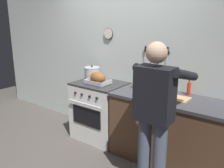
# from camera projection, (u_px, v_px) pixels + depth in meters

# --- Properties ---
(wall_back) EXTENTS (6.00, 0.13, 2.60)m
(wall_back) POSITION_uv_depth(u_px,v_px,m) (125.00, 55.00, 3.86)
(wall_back) COLOR silver
(wall_back) RESTS_ON ground
(counter_block) EXTENTS (2.03, 0.65, 0.90)m
(counter_block) POSITION_uv_depth(u_px,v_px,m) (189.00, 135.00, 3.10)
(counter_block) COLOR brown
(counter_block) RESTS_ON ground
(stove) EXTENTS (0.76, 0.67, 0.90)m
(stove) POSITION_uv_depth(u_px,v_px,m) (100.00, 110.00, 3.93)
(stove) COLOR white
(stove) RESTS_ON ground
(person_cook) EXTENTS (0.51, 0.63, 1.66)m
(person_cook) POSITION_uv_depth(u_px,v_px,m) (155.00, 111.00, 2.55)
(person_cook) COLOR #4C566B
(person_cook) RESTS_ON ground
(roasting_pan) EXTENTS (0.35, 0.26, 0.19)m
(roasting_pan) POSITION_uv_depth(u_px,v_px,m) (98.00, 78.00, 3.73)
(roasting_pan) COLOR #B7B7BC
(roasting_pan) RESTS_ON stove
(stock_pot) EXTENTS (0.24, 0.24, 0.24)m
(stock_pot) POSITION_uv_depth(u_px,v_px,m) (92.00, 74.00, 3.95)
(stock_pot) COLOR #B7B7BC
(stock_pot) RESTS_ON stove
(cutting_board) EXTENTS (0.36, 0.24, 0.02)m
(cutting_board) POSITION_uv_depth(u_px,v_px,m) (174.00, 98.00, 3.09)
(cutting_board) COLOR tan
(cutting_board) RESTS_ON counter_block
(bottle_vinegar) EXTENTS (0.06, 0.06, 0.24)m
(bottle_vinegar) POSITION_uv_depth(u_px,v_px,m) (165.00, 87.00, 3.22)
(bottle_vinegar) COLOR #997F4C
(bottle_vinegar) RESTS_ON counter_block
(bottle_olive_oil) EXTENTS (0.07, 0.07, 0.26)m
(bottle_olive_oil) POSITION_uv_depth(u_px,v_px,m) (175.00, 88.00, 3.17)
(bottle_olive_oil) COLOR #385623
(bottle_olive_oil) RESTS_ON counter_block
(bottle_soy_sauce) EXTENTS (0.06, 0.06, 0.22)m
(bottle_soy_sauce) POSITION_uv_depth(u_px,v_px,m) (136.00, 82.00, 3.49)
(bottle_soy_sauce) COLOR black
(bottle_soy_sauce) RESTS_ON counter_block
(bottle_hot_sauce) EXTENTS (0.05, 0.05, 0.21)m
(bottle_hot_sauce) POSITION_uv_depth(u_px,v_px,m) (189.00, 89.00, 3.21)
(bottle_hot_sauce) COLOR red
(bottle_hot_sauce) RESTS_ON counter_block
(bottle_cooking_oil) EXTENTS (0.07, 0.07, 0.25)m
(bottle_cooking_oil) POSITION_uv_depth(u_px,v_px,m) (140.00, 81.00, 3.53)
(bottle_cooking_oil) COLOR gold
(bottle_cooking_oil) RESTS_ON counter_block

